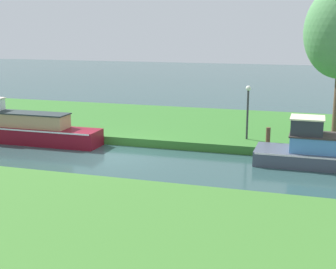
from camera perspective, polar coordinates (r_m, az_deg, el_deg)
name	(u,v)px	position (r m, az deg, el deg)	size (l,w,h in m)	color
ground_plane	(114,156)	(21.65, -6.44, -2.61)	(120.00, 120.00, 0.00)	#294646
riverbank_far	(162,123)	(27.98, -0.70, 1.33)	(72.00, 10.00, 0.40)	#326D29
maroon_narrowboat	(22,129)	(25.16, -16.96, 0.68)	(8.09, 1.46, 2.17)	maroon
lamp_post	(248,105)	(23.11, 9.47, 3.46)	(0.24, 0.24, 2.59)	#333338
mooring_post_near	(268,137)	(22.14, 11.81, -0.26)	(0.20, 0.20, 0.85)	#503725
mooring_post_far	(57,126)	(25.51, -13.06, 1.03)	(0.19, 0.19, 0.58)	#4D3A28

